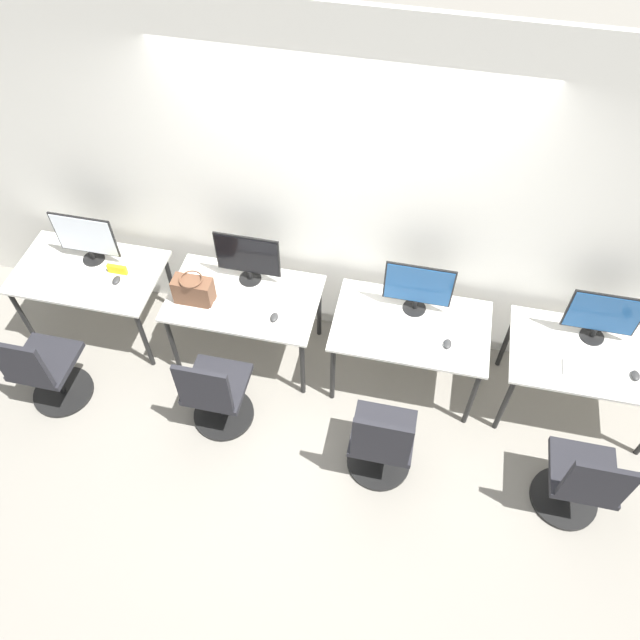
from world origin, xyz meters
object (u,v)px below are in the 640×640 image
Objects in this scene: keyboard_left at (237,313)px; office_chair_far_right at (580,484)px; monitor_right at (418,287)px; keyboard_right at (410,337)px; office_chair_left at (216,395)px; mouse_right at (447,344)px; monitor_left at (248,257)px; monitor_far_right at (603,316)px; office_chair_far_left at (45,372)px; mouse_far_right at (636,376)px; office_chair_right at (381,445)px; keyboard_far_right at (594,372)px; mouse_left at (274,317)px; handbag at (193,290)px; monitor_far_left at (85,237)px; keyboard_far_left at (82,278)px; mouse_far_left at (116,280)px.

office_chair_far_right reaches higher than keyboard_left.
monitor_right is 0.37m from keyboard_right.
mouse_right is at bearing 19.73° from office_chair_left.
monitor_far_right is (2.63, -0.02, 0.00)m from monitor_left.
office_chair_far_left is 1.00× the size of office_chair_left.
keyboard_right is at bearing 179.57° from mouse_far_right.
mouse_right is at bearing 64.11° from office_chair_right.
keyboard_far_right is (4.01, 0.64, 0.33)m from office_chair_far_left.
monitor_far_right reaches higher than office_chair_far_right.
mouse_far_right is at bearing -6.43° from monitor_left.
monitor_far_right is (2.66, 0.89, 0.57)m from office_chair_left.
office_chair_left is 2.86m from monitor_far_right.
keyboard_right is (1.02, 0.04, -0.01)m from mouse_left.
keyboard_left is at bearing -165.36° from monitor_right.
office_chair_left is 3.06× the size of handbag.
handbag is at bearing -14.30° from monitor_far_left.
handbag is (-0.32, 0.61, 0.44)m from office_chair_left.
mouse_right is at bearing -179.95° from mouse_far_right.
handbag reaches higher than mouse_left.
keyboard_far_left is at bearing 179.04° from mouse_right.
monitor_left is 0.56× the size of office_chair_right.
keyboard_far_right is 1.44× the size of handbag.
keyboard_left is 1.45m from office_chair_right.
mouse_far_right is (1.31, 0.00, 0.00)m from mouse_right.
monitor_far_left reaches higher than keyboard_right.
office_chair_left is at bearing -156.14° from keyboard_right.
keyboard_far_right is at bearing -1.44° from keyboard_right.
office_chair_right is at bearing -115.89° from mouse_right.
monitor_left is 1.07m from office_chair_left.
office_chair_far_right reaches higher than mouse_far_right.
mouse_right is (1.59, 0.04, 0.01)m from keyboard_left.
office_chair_far_right is (3.91, -0.78, -0.33)m from keyboard_far_left.
monitor_left is 5.67× the size of mouse_left.
keyboard_far_left is 0.97m from handbag.
handbag is at bearing 165.62° from office_chair_far_right.
monitor_left reaches higher than mouse_left.
monitor_far_right is 0.47m from mouse_far_right.
monitor_far_left is 1.18× the size of keyboard_far_right.
monitor_far_left is at bearing 165.70° from handbag.
handbag is (0.68, -0.05, 0.10)m from mouse_far_left.
keyboard_far_left is 1.36m from monitor_left.
mouse_far_left is 2.62m from mouse_right.
mouse_left is at bearing -4.42° from handbag.
keyboard_far_right is 2.98m from handbag.
handbag is at bearing 179.28° from mouse_right.
mouse_left is (1.32, -0.10, 0.00)m from mouse_far_left.
keyboard_far_right is at bearing 0.13° from mouse_left.
keyboard_right is at bearing -90.00° from monitor_right.
monitor_right is (1.35, 0.88, 0.57)m from office_chair_left.
mouse_right is at bearing -0.72° from handbag.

